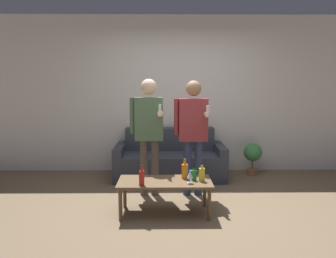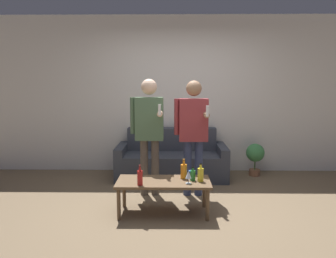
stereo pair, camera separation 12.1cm
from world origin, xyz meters
TOP-DOWN VIEW (x-y plane):
  - ground_plane at (0.00, 0.00)m, footprint 16.00×16.00m
  - wall_back at (0.00, 1.99)m, footprint 8.00×0.06m
  - couch at (-0.15, 1.56)m, footprint 1.79×0.80m
  - coffee_table at (-0.24, 0.01)m, footprint 1.11×0.51m
  - bottle_orange at (0.19, -0.01)m, footprint 0.07×0.07m
  - bottle_green at (-0.00, 0.11)m, footprint 0.08×0.08m
  - bottle_dark at (0.11, 0.03)m, footprint 0.06×0.06m
  - bottle_yellow at (-0.51, -0.16)m, footprint 0.06×0.06m
  - wine_glass_near at (0.05, -0.10)m, footprint 0.07×0.07m
  - cup_on_table at (0.09, 0.14)m, footprint 0.07×0.07m
  - person_standing_left at (-0.46, 0.68)m, footprint 0.45×0.41m
  - person_standing_right at (0.14, 0.67)m, footprint 0.46×0.41m
  - potted_plant at (1.25, 1.66)m, footprint 0.31×0.31m

SIDE VIEW (x-z plane):
  - ground_plane at x=0.00m, z-range 0.00..0.00m
  - couch at x=-0.15m, z-range -0.11..0.68m
  - potted_plant at x=1.25m, z-range 0.08..0.63m
  - coffee_table at x=-0.24m, z-range 0.16..0.56m
  - cup_on_table at x=0.09m, z-range 0.41..0.49m
  - bottle_dark at x=0.11m, z-range 0.39..0.56m
  - bottle_orange at x=0.19m, z-range 0.38..0.60m
  - bottle_yellow at x=-0.51m, z-range 0.38..0.62m
  - bottle_green at x=0.00m, z-range 0.38..0.62m
  - wine_glass_near at x=0.05m, z-range 0.43..0.58m
  - person_standing_right at x=0.14m, z-range 0.15..1.74m
  - person_standing_left at x=-0.46m, z-range 0.15..1.77m
  - wall_back at x=0.00m, z-range 0.00..2.70m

